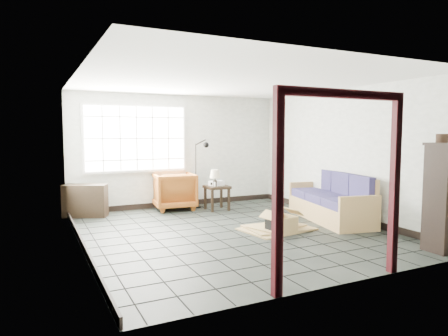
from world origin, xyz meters
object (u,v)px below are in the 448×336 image
futon_sofa (333,203)px  tall_shelf (441,197)px  armchair (174,189)px  side_table (217,190)px

futon_sofa → tall_shelf: tall_shelf is taller
armchair → side_table: (0.83, -0.51, -0.01)m
futon_sofa → armchair: (-2.45, 2.46, 0.12)m
futon_sofa → side_table: size_ratio=4.10×
side_table → armchair: bearing=148.3°
futon_sofa → side_table: bearing=141.6°
futon_sofa → side_table: (-1.62, 1.95, 0.11)m
futon_sofa → tall_shelf: (-0.07, -2.34, 0.46)m
armchair → side_table: size_ratio=1.66×
futon_sofa → side_table: futon_sofa is taller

